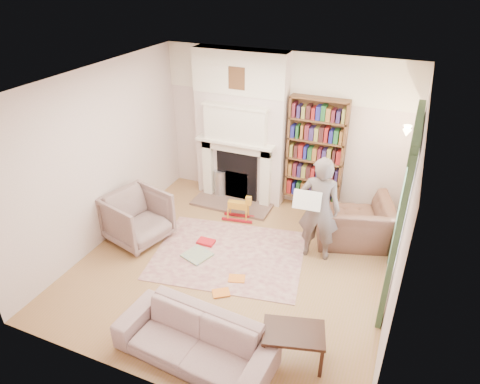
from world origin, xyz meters
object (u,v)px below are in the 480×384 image
at_px(bookcase, 316,150).
at_px(armchair_left, 137,218).
at_px(sofa, 195,340).
at_px(paraffin_heater, 221,183).
at_px(coffee_table, 293,345).
at_px(man_reading, 319,209).
at_px(rocking_horse, 238,208).
at_px(armchair_reading, 353,222).

relative_size(bookcase, armchair_left, 2.03).
bearing_deg(sofa, paraffin_heater, 115.30).
bearing_deg(coffee_table, sofa, -174.03).
height_order(man_reading, paraffin_heater, man_reading).
relative_size(coffee_table, rocking_horse, 1.26).
height_order(bookcase, rocking_horse, bookcase).
relative_size(coffee_table, paraffin_heater, 1.27).
relative_size(sofa, rocking_horse, 3.38).
xyz_separation_m(bookcase, sofa, (-0.37, -3.87, -0.90)).
bearing_deg(sofa, rocking_horse, 108.23).
distance_m(armchair_left, coffee_table, 3.35).
bearing_deg(armchair_reading, sofa, 50.50).
bearing_deg(paraffin_heater, man_reading, -27.95).
height_order(man_reading, rocking_horse, man_reading).
bearing_deg(bookcase, armchair_reading, -41.85).
distance_m(man_reading, paraffin_heater, 2.54).
height_order(armchair_left, rocking_horse, armchair_left).
bearing_deg(armchair_left, man_reading, -60.71).
bearing_deg(paraffin_heater, sofa, -69.22).
bearing_deg(man_reading, sofa, 67.06).
bearing_deg(paraffin_heater, bookcase, 7.50).
xyz_separation_m(bookcase, armchair_left, (-2.37, -2.09, -0.76)).
height_order(armchair_reading, sofa, armchair_reading).
xyz_separation_m(man_reading, paraffin_heater, (-2.18, 1.16, -0.57)).
relative_size(armchair_left, sofa, 0.48).
bearing_deg(coffee_table, armchair_reading, 70.43).
distance_m(sofa, paraffin_heater, 3.89).
height_order(armchair_left, paraffin_heater, armchair_left).
height_order(paraffin_heater, rocking_horse, paraffin_heater).
relative_size(man_reading, paraffin_heater, 3.08).
distance_m(armchair_reading, armchair_left, 3.51).
height_order(sofa, paraffin_heater, paraffin_heater).
bearing_deg(bookcase, rocking_horse, -140.51).
distance_m(armchair_reading, sofa, 3.33).
distance_m(man_reading, rocking_horse, 1.71).
bearing_deg(man_reading, rocking_horse, -22.66).
relative_size(bookcase, man_reading, 1.09).
relative_size(paraffin_heater, rocking_horse, 0.99).
bearing_deg(man_reading, bookcase, -77.71).
xyz_separation_m(armchair_reading, coffee_table, (-0.20, -2.67, -0.15)).
height_order(sofa, coffee_table, sofa).
height_order(armchair_reading, paraffin_heater, armchair_reading).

